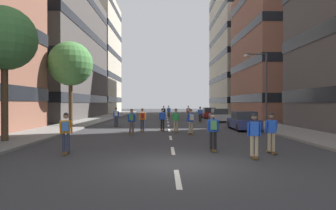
# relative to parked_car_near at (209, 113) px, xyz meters

# --- Properties ---
(ground_plane) EXTENTS (147.88, 147.88, 0.00)m
(ground_plane) POSITION_rel_parked_car_near_xyz_m (-6.04, -7.47, -0.70)
(ground_plane) COLOR #333335
(sidewalk_left) EXTENTS (3.64, 67.78, 0.14)m
(sidewalk_left) POSITION_rel_parked_car_near_xyz_m (-15.09, -4.39, -0.63)
(sidewalk_left) COLOR gray
(sidewalk_left) RESTS_ON ground_plane
(sidewalk_right) EXTENTS (3.64, 67.78, 0.14)m
(sidewalk_right) POSITION_rel_parked_car_near_xyz_m (3.02, -4.39, -0.63)
(sidewalk_right) COLOR gray
(sidewalk_right) RESTS_ON ground_plane
(lane_markings) EXTENTS (0.16, 57.20, 0.01)m
(lane_markings) POSITION_rel_parked_car_near_xyz_m (-6.04, -6.62, -0.70)
(lane_markings) COLOR silver
(lane_markings) RESTS_ON ground_plane
(building_left_mid) EXTENTS (16.71, 24.02, 18.53)m
(building_left_mid) POSITION_rel_parked_car_near_xyz_m (-25.21, -0.74, 8.66)
(building_left_mid) COLOR #4C4744
(building_left_mid) RESTS_ON ground_plane
(building_left_far) EXTENTS (16.71, 17.04, 24.10)m
(building_left_far) POSITION_rel_parked_car_near_xyz_m (-25.21, 20.84, 11.44)
(building_left_far) COLOR #BCB29E
(building_left_far) RESTS_ON ground_plane
(building_right_mid) EXTENTS (16.71, 16.21, 18.71)m
(building_right_mid) POSITION_rel_parked_car_near_xyz_m (13.13, -0.74, 8.75)
(building_right_mid) COLOR brown
(building_right_mid) RESTS_ON ground_plane
(building_right_far) EXTENTS (16.71, 21.45, 27.17)m
(building_right_far) POSITION_rel_parked_car_near_xyz_m (13.13, 20.84, 12.97)
(building_right_far) COLOR #B2A893
(building_right_far) RESTS_ON ground_plane
(parked_car_near) EXTENTS (1.82, 4.40, 1.52)m
(parked_car_near) POSITION_rel_parked_car_near_xyz_m (0.00, 0.00, 0.00)
(parked_car_near) COLOR maroon
(parked_car_near) RESTS_ON ground_plane
(parked_car_mid) EXTENTS (1.82, 4.40, 1.52)m
(parked_car_mid) POSITION_rel_parked_car_near_xyz_m (0.00, -18.76, 0.00)
(parked_car_mid) COLOR navy
(parked_car_mid) RESTS_ON ground_plane
(parked_car_far) EXTENTS (1.82, 4.40, 1.52)m
(parked_car_far) POSITION_rel_parked_car_near_xyz_m (0.00, -8.11, 0.00)
(parked_car_far) COLOR #B2B7BF
(parked_car_far) RESTS_ON ground_plane
(street_tree_near) EXTENTS (4.05, 4.05, 7.69)m
(street_tree_near) POSITION_rel_parked_car_near_xyz_m (-15.09, -15.27, 5.08)
(street_tree_near) COLOR #4C3823
(street_tree_near) RESTS_ON sidewalk_left
(street_tree_mid) EXTENTS (3.43, 3.43, 7.27)m
(street_tree_mid) POSITION_rel_parked_car_near_xyz_m (-15.09, -26.53, 4.95)
(street_tree_mid) COLOR #4C3823
(street_tree_mid) RESTS_ON sidewalk_left
(streetlamp_right) EXTENTS (2.13, 0.30, 6.50)m
(streetlamp_right) POSITION_rel_parked_car_near_xyz_m (2.29, -16.43, 3.44)
(streetlamp_right) COLOR #3F3F44
(streetlamp_right) RESTS_ON sidewalk_right
(skater_0) EXTENTS (0.53, 0.90, 1.78)m
(skater_0) POSITION_rel_parked_car_near_xyz_m (-8.71, -22.17, 0.32)
(skater_0) COLOR brown
(skater_0) RESTS_ON ground_plane
(skater_1) EXTENTS (0.54, 0.91, 1.78)m
(skater_1) POSITION_rel_parked_car_near_xyz_m (-2.41, -9.45, 0.32)
(skater_1) COLOR brown
(skater_1) RESTS_ON ground_plane
(skater_2) EXTENTS (0.54, 0.91, 1.78)m
(skater_2) POSITION_rel_parked_car_near_xyz_m (-2.98, -0.02, 0.32)
(skater_2) COLOR brown
(skater_2) RESTS_ON ground_plane
(skater_3) EXTENTS (0.54, 0.91, 1.78)m
(skater_3) POSITION_rel_parked_car_near_xyz_m (-4.21, -29.30, 0.32)
(skater_3) COLOR brown
(skater_3) RESTS_ON ground_plane
(skater_4) EXTENTS (0.55, 0.91, 1.78)m
(skater_4) POSITION_rel_parked_car_near_xyz_m (-5.58, -20.77, 0.29)
(skater_4) COLOR brown
(skater_4) RESTS_ON ground_plane
(skater_5) EXTENTS (0.54, 0.91, 1.78)m
(skater_5) POSITION_rel_parked_car_near_xyz_m (-5.81, 1.48, 0.29)
(skater_5) COLOR brown
(skater_5) RESTS_ON ground_plane
(skater_6) EXTENTS (0.55, 0.91, 1.78)m
(skater_6) POSITION_rel_parked_car_near_xyz_m (-6.54, -1.01, 0.32)
(skater_6) COLOR brown
(skater_6) RESTS_ON ground_plane
(skater_7) EXTENTS (0.57, 0.92, 1.78)m
(skater_7) POSITION_rel_parked_car_near_xyz_m (-4.59, -22.21, 0.32)
(skater_7) COLOR brown
(skater_7) RESTS_ON ground_plane
(skater_8) EXTENTS (0.56, 0.92, 1.78)m
(skater_8) POSITION_rel_parked_car_near_xyz_m (-10.92, -15.18, 0.32)
(skater_8) COLOR brown
(skater_8) RESTS_ON ground_plane
(skater_9) EXTENTS (0.53, 0.90, 1.78)m
(skater_9) POSITION_rel_parked_car_near_xyz_m (-1.77, -29.86, 0.29)
(skater_9) COLOR brown
(skater_9) RESTS_ON ground_plane
(skater_10) EXTENTS (0.56, 0.92, 1.78)m
(skater_10) POSITION_rel_parked_car_near_xyz_m (-6.58, -19.42, 0.29)
(skater_10) COLOR brown
(skater_10) RESTS_ON ground_plane
(skater_11) EXTENTS (0.56, 0.92, 1.78)m
(skater_11) POSITION_rel_parked_car_near_xyz_m (-2.86, -31.01, 0.29)
(skater_11) COLOR brown
(skater_11) RESTS_ON ground_plane
(skater_12) EXTENTS (0.55, 0.92, 1.78)m
(skater_12) POSITION_rel_parked_car_near_xyz_m (-8.12, -19.78, 0.32)
(skater_12) COLOR brown
(skater_12) RESTS_ON ground_plane
(skater_13) EXTENTS (0.56, 0.92, 1.78)m
(skater_13) POSITION_rel_parked_car_near_xyz_m (-10.65, -29.96, 0.32)
(skater_13) COLOR brown
(skater_13) RESTS_ON ground_plane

